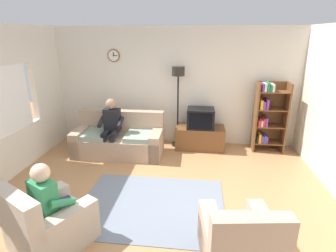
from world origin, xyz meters
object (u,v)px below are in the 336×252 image
tv (201,118)px  armchair_near_window (49,225)px  couch (119,140)px  person_on_couch (111,125)px  armchair_near_bookshelf (239,244)px  floor_lamp (178,85)px  person_in_left_armchair (52,200)px  tv_stand (200,137)px  bookshelf (268,116)px

tv → armchair_near_window: (-1.83, -3.28, -0.44)m
couch → person_on_couch: person_on_couch is taller
armchair_near_window → armchair_near_bookshelf: size_ratio=1.18×
floor_lamp → armchair_near_window: 3.82m
armchair_near_bookshelf → person_in_left_armchair: (-2.24, 0.12, 0.32)m
tv_stand → couch: bearing=-163.6°
tv_stand → floor_lamp: (-0.53, 0.10, 1.19)m
tv → armchair_near_bookshelf: 3.38m
bookshelf → floor_lamp: (-2.00, 0.03, 0.64)m
armchair_near_window → armchair_near_bookshelf: 2.28m
armchair_near_bookshelf → person_in_left_armchair: size_ratio=0.88×
person_on_couch → floor_lamp: bearing=28.3°
bookshelf → tv: bearing=-176.3°
bookshelf → person_on_couch: bearing=-168.2°
armchair_near_window → armchair_near_bookshelf: (2.28, -0.05, 0.00)m
couch → person_on_couch: (-0.12, -0.11, 0.39)m
couch → person_in_left_armchair: bearing=-90.4°
tv → armchair_near_window: size_ratio=0.52×
floor_lamp → armchair_near_window: bearing=-110.9°
tv_stand → tv: (-0.00, -0.02, 0.48)m
tv_stand → armchair_near_bookshelf: size_ratio=1.12×
tv → person_in_left_armchair: size_ratio=0.54×
person_on_couch → tv: bearing=17.8°
couch → armchair_near_window: size_ratio=1.65×
floor_lamp → person_in_left_armchair: size_ratio=1.65×
couch → tv_stand: bearing=16.4°
floor_lamp → bookshelf: bearing=-0.8°
tv_stand → person_on_couch: bearing=-161.5°
floor_lamp → person_on_couch: 1.71m
tv → bookshelf: bookshelf is taller
person_in_left_armchair → armchair_near_bookshelf: bearing=-3.2°
couch → armchair_near_bookshelf: same height
armchair_near_bookshelf → armchair_near_window: bearing=178.9°
armchair_near_window → tv_stand: bearing=61.1°
bookshelf → couch: bearing=-169.6°
armchair_near_window → bookshelf: bearing=45.6°
floor_lamp → armchair_near_bookshelf: (0.98, -3.45, -1.16)m
tv_stand → armchair_near_window: armchair_near_window is taller
tv → person_in_left_armchair: person_in_left_armchair is taller
armchair_near_bookshelf → person_on_couch: size_ratio=0.79×
couch → floor_lamp: 1.79m
armchair_near_window → person_on_couch: person_on_couch is taller
tv → floor_lamp: bearing=166.8°
tv_stand → person_in_left_armchair: bearing=-118.9°
bookshelf → person_on_couch: 3.43m
couch → tv_stand: 1.84m
armchair_near_window → person_in_left_armchair: bearing=61.1°
bookshelf → armchair_near_bookshelf: 3.61m
armchair_near_window → person_on_couch: 2.71m
tv_stand → armchair_near_window: bearing=-118.9°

